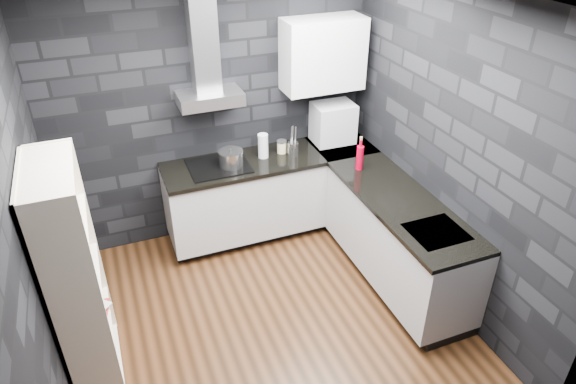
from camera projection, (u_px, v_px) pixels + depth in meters
ground at (270, 322)px, 4.50m from camera, size 3.20×3.20×0.00m
wall_back at (212, 111)px, 5.08m from camera, size 3.20×0.05×2.70m
wall_front at (377, 352)px, 2.50m from camera, size 3.20×0.05×2.70m
wall_left at (27, 239)px, 3.28m from camera, size 0.05×3.20×2.70m
wall_right at (449, 153)px, 4.30m from camera, size 0.05×3.20×2.70m
toekick_back at (271, 223)px, 5.69m from camera, size 2.18×0.50×0.10m
toekick_right at (396, 273)px, 4.97m from camera, size 0.50×1.78×0.10m
counter_back_cab at (272, 192)px, 5.43m from camera, size 2.20×0.60×0.76m
counter_right_cab at (398, 239)px, 4.73m from camera, size 0.60×1.80×0.76m
counter_back_top at (272, 159)px, 5.21m from camera, size 2.20×0.62×0.04m
counter_right_top at (402, 202)px, 4.52m from camera, size 0.62×1.80×0.04m
counter_corner_top at (342, 146)px, 5.47m from camera, size 0.62×0.62×0.04m
hood_body at (210, 98)px, 4.80m from camera, size 0.60×0.34×0.12m
hood_chimney at (204, 42)px, 4.59m from camera, size 0.24×0.20×0.90m
upper_cabinet at (323, 54)px, 5.00m from camera, size 0.80×0.35×0.70m
cooktop at (219, 166)px, 5.04m from camera, size 0.58×0.50×0.01m
sink_rim at (437, 232)px, 4.12m from camera, size 0.44×0.40×0.01m
pot at (231, 159)px, 5.00m from camera, size 0.30×0.30×0.14m
glass_vase at (263, 146)px, 5.14m from camera, size 0.11×0.11×0.25m
storage_jar at (282, 147)px, 5.26m from camera, size 0.11×0.11×0.12m
utensil_crock at (293, 149)px, 5.21m from camera, size 0.14×0.14×0.14m
appliance_garage at (333, 123)px, 5.38m from camera, size 0.43×0.34×0.42m
red_bottle at (360, 158)px, 4.93m from camera, size 0.07×0.07×0.24m
bookshelf at (76, 280)px, 3.62m from camera, size 0.35×0.80×1.80m
fruit_bowl at (75, 281)px, 3.56m from camera, size 0.25×0.25×0.05m
book_red at (83, 302)px, 3.89m from camera, size 0.17×0.05×0.23m
book_second at (84, 297)px, 3.91m from camera, size 0.13×0.12×0.22m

